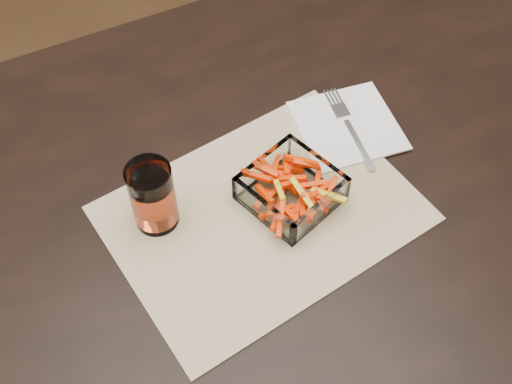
# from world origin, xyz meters

# --- Properties ---
(dining_table) EXTENTS (1.60, 0.90, 0.75)m
(dining_table) POSITION_xyz_m (0.00, 0.00, 0.66)
(dining_table) COLOR black
(dining_table) RESTS_ON ground
(placemat) EXTENTS (0.49, 0.38, 0.00)m
(placemat) POSITION_xyz_m (-0.07, -0.07, 0.75)
(placemat) COLOR tan
(placemat) RESTS_ON dining_table
(glass_bowl) EXTENTS (0.16, 0.16, 0.05)m
(glass_bowl) POSITION_xyz_m (-0.02, -0.06, 0.77)
(glass_bowl) COLOR white
(glass_bowl) RESTS_ON placemat
(tumbler) EXTENTS (0.07, 0.07, 0.12)m
(tumbler) POSITION_xyz_m (-0.22, -0.01, 0.81)
(tumbler) COLOR white
(tumbler) RESTS_ON placemat
(napkin) EXTENTS (0.19, 0.19, 0.00)m
(napkin) POSITION_xyz_m (0.13, 0.03, 0.76)
(napkin) COLOR white
(napkin) RESTS_ON placemat
(fork) EXTENTS (0.05, 0.19, 0.00)m
(fork) POSITION_xyz_m (0.13, 0.02, 0.76)
(fork) COLOR silver
(fork) RESTS_ON napkin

